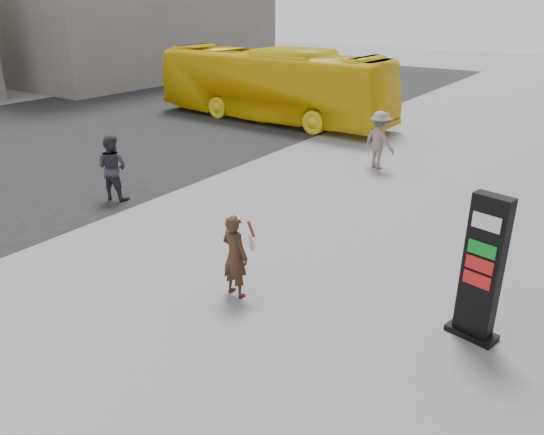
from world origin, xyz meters
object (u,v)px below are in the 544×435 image
Objects in this scene: info_pylon at (482,269)px; pedestrian_b at (380,140)px; pedestrian_a at (112,168)px; woman at (235,255)px; bus at (272,85)px.

info_pylon reaches higher than pedestrian_b.
pedestrian_a is (-9.56, 0.82, -0.32)m from info_pylon.
pedestrian_a is 7.98m from pedestrian_b.
pedestrian_b is (-5.02, 7.38, -0.29)m from info_pylon.
pedestrian_a is 0.96× the size of pedestrian_b.
bus is at bearing -49.85° from woman.
info_pylon is 9.60m from pedestrian_a.
pedestrian_a reaches higher than woman.
bus reaches higher than info_pylon.
woman is at bearing 119.25° from pedestrian_b.
woman is at bearing -145.79° from bus.
woman is at bearing 145.76° from pedestrian_a.
bus is 6.34× the size of pedestrian_a.
pedestrian_a is at bearing -11.73° from woman.
woman is 14.71m from bus.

